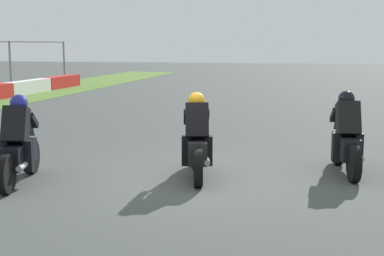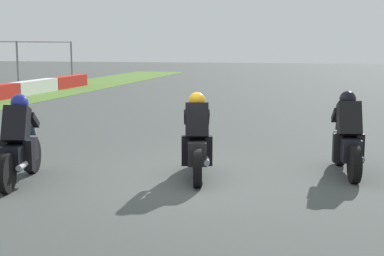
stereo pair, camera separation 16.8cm
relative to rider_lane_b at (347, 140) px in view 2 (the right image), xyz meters
The scene contains 4 objects.
ground_plane 2.95m from the rider_lane_b, 109.47° to the left, with size 120.00×120.00×0.00m, color #404543.
rider_lane_b is the anchor object (origin of this frame).
rider_lane_c 2.75m from the rider_lane_b, 108.29° to the left, with size 2.02×0.66×1.51m.
rider_lane_d 5.81m from the rider_lane_b, 109.32° to the left, with size 2.02×0.65×1.51m.
Camera 2 is at (-9.26, -2.16, 2.35)m, focal length 51.40 mm.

